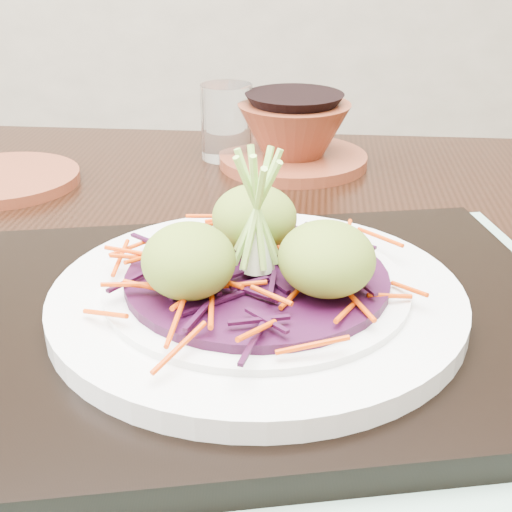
{
  "coord_description": "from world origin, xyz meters",
  "views": [
    {
      "loc": [
        0.02,
        -0.44,
        1.05
      ],
      "look_at": [
        0.03,
        -0.02,
        0.85
      ],
      "focal_mm": 50.0,
      "sensor_mm": 36.0,
      "label": 1
    }
  ],
  "objects_px": {
    "dining_table": "(308,397)",
    "terracotta_side_plate": "(3,179)",
    "white_plate": "(257,297)",
    "terracotta_bowl_set": "(294,138)",
    "water_glass": "(227,122)",
    "serving_tray": "(257,321)"
  },
  "relations": [
    {
      "from": "dining_table",
      "to": "terracotta_side_plate",
      "type": "distance_m",
      "value": 0.4
    },
    {
      "from": "white_plate",
      "to": "terracotta_bowl_set",
      "type": "relative_size",
      "value": 1.2
    },
    {
      "from": "water_glass",
      "to": "terracotta_bowl_set",
      "type": "xyz_separation_m",
      "value": [
        0.07,
        -0.03,
        -0.01
      ]
    },
    {
      "from": "serving_tray",
      "to": "water_glass",
      "type": "xyz_separation_m",
      "value": [
        -0.02,
        0.4,
        0.03
      ]
    },
    {
      "from": "dining_table",
      "to": "water_glass",
      "type": "height_order",
      "value": "water_glass"
    },
    {
      "from": "terracotta_side_plate",
      "to": "terracotta_bowl_set",
      "type": "relative_size",
      "value": 0.71
    },
    {
      "from": "dining_table",
      "to": "serving_tray",
      "type": "xyz_separation_m",
      "value": [
        -0.05,
        -0.08,
        0.12
      ]
    },
    {
      "from": "white_plate",
      "to": "water_glass",
      "type": "height_order",
      "value": "water_glass"
    },
    {
      "from": "dining_table",
      "to": "terracotta_bowl_set",
      "type": "distance_m",
      "value": 0.33
    },
    {
      "from": "dining_table",
      "to": "white_plate",
      "type": "xyz_separation_m",
      "value": [
        -0.05,
        -0.08,
        0.14
      ]
    },
    {
      "from": "dining_table",
      "to": "white_plate",
      "type": "distance_m",
      "value": 0.16
    },
    {
      "from": "white_plate",
      "to": "terracotta_bowl_set",
      "type": "bearing_deg",
      "value": 81.74
    },
    {
      "from": "terracotta_side_plate",
      "to": "terracotta_bowl_set",
      "type": "bearing_deg",
      "value": 10.16
    },
    {
      "from": "water_glass",
      "to": "terracotta_bowl_set",
      "type": "bearing_deg",
      "value": -22.15
    },
    {
      "from": "terracotta_side_plate",
      "to": "water_glass",
      "type": "distance_m",
      "value": 0.25
    },
    {
      "from": "terracotta_bowl_set",
      "to": "white_plate",
      "type": "bearing_deg",
      "value": -98.26
    },
    {
      "from": "serving_tray",
      "to": "terracotta_bowl_set",
      "type": "relative_size",
      "value": 1.85
    },
    {
      "from": "dining_table",
      "to": "water_glass",
      "type": "distance_m",
      "value": 0.36
    },
    {
      "from": "serving_tray",
      "to": "terracotta_side_plate",
      "type": "bearing_deg",
      "value": 123.49
    },
    {
      "from": "serving_tray",
      "to": "terracotta_side_plate",
      "type": "relative_size",
      "value": 2.6
    },
    {
      "from": "terracotta_side_plate",
      "to": "terracotta_bowl_set",
      "type": "height_order",
      "value": "terracotta_bowl_set"
    },
    {
      "from": "terracotta_side_plate",
      "to": "white_plate",
      "type": "bearing_deg",
      "value": -50.61
    }
  ]
}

